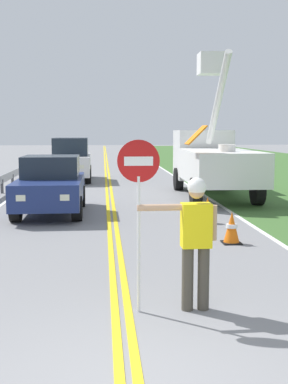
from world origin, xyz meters
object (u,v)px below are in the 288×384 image
Objects in this scene: utility_bucket_truck at (212,158)px; oncoming_suv_second at (71,159)px; oncoming_sedan_nearest at (51,185)px; traffic_cone_mid at (207,210)px; traffic_cone_lead at (232,228)px; stop_sign_paddle at (139,187)px; flagger_worker at (195,235)px.

utility_bucket_truck is 8.21m from oncoming_suv_second.
oncoming_sedan_nearest is at bearing -147.05° from utility_bucket_truck.
traffic_cone_lead is at bearing -89.50° from traffic_cone_mid.
oncoming_suv_second reaches higher than traffic_cone_lead.
stop_sign_paddle is 0.50× the size of oncoming_suv_second.
traffic_cone_mid is at bearing 70.05° from stop_sign_paddle.
oncoming_sedan_nearest is at bearing 156.12° from traffic_cone_mid.
oncoming_suv_second is (-2.79, 17.81, 0.01)m from flagger_worker.
flagger_worker is at bearing -71.30° from oncoming_sedan_nearest.
stop_sign_paddle reaches higher than oncoming_sedan_nearest.
traffic_cone_lead is at bearing 59.39° from stop_sign_paddle.
traffic_cone_mid is (4.31, -1.91, -0.50)m from oncoming_sedan_nearest.
stop_sign_paddle is (-0.77, -0.02, 0.66)m from flagger_worker.
stop_sign_paddle is at bearing -109.95° from traffic_cone_mid.
traffic_cone_lead is at bearing 68.36° from flagger_worker.
utility_bucket_truck is at bearing -46.49° from oncoming_suv_second.
traffic_cone_lead is at bearing -44.92° from oncoming_sedan_nearest.
flagger_worker is 2.61× the size of traffic_cone_lead.
oncoming_sedan_nearest reaches higher than traffic_cone_mid.
stop_sign_paddle is at bearing -76.27° from oncoming_sedan_nearest.
oncoming_sedan_nearest is (-2.78, 8.21, -0.21)m from flagger_worker.
oncoming_suv_second is (-5.65, 5.95, -0.35)m from utility_bucket_truck.
utility_bucket_truck reaches higher than oncoming_sedan_nearest.
oncoming_suv_second is at bearing 90.03° from oncoming_sedan_nearest.
flagger_worker is 6.53m from traffic_cone_mid.
oncoming_sedan_nearest reaches higher than traffic_cone_lead.
stop_sign_paddle is 6.86m from traffic_cone_mid.
oncoming_suv_second is 14.59m from traffic_cone_lead.
stop_sign_paddle is 0.57× the size of oncoming_sedan_nearest.
oncoming_sedan_nearest is (-2.01, 8.23, -0.88)m from stop_sign_paddle.
traffic_cone_mid is (4.31, -11.51, -0.72)m from oncoming_suv_second.
traffic_cone_lead is 1.00× the size of traffic_cone_mid.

